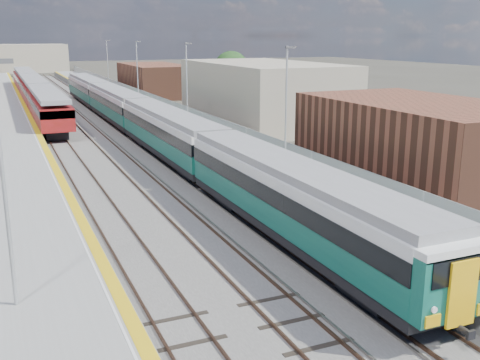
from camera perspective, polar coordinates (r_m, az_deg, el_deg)
ground at (r=60.89m, az=-13.63°, el=5.43°), size 320.00×320.00×0.00m
ballast_bed at (r=63.00m, az=-16.06°, el=5.59°), size 10.50×155.00×0.06m
tracks at (r=64.71m, az=-15.74°, el=5.90°), size 8.96×160.00×0.17m
platform_right at (r=64.30m, az=-9.39°, el=6.58°), size 4.70×155.00×8.52m
platform_left at (r=62.43m, az=-22.29°, el=5.46°), size 4.30×155.00×8.52m
green_train at (r=51.60m, az=-10.23°, el=6.47°), size 2.78×77.57×3.07m
red_train at (r=79.54m, az=-20.22°, el=8.56°), size 2.91×58.90×3.67m
tree_d at (r=82.60m, az=-0.90°, el=11.18°), size 5.18×5.18×7.02m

